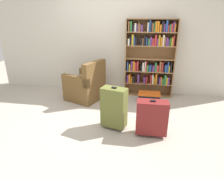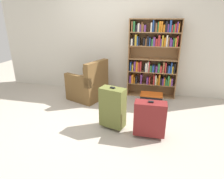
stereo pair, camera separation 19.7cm
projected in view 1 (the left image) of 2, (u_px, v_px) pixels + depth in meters
The scene contains 8 objects.
ground_plane at pixel (100, 122), 3.51m from camera, with size 10.50×10.50×0.00m, color #B2A899.
back_wall at pixel (115, 38), 4.57m from camera, with size 6.00×0.10×2.60m, color beige.
bookshelf at pixel (150, 56), 4.39m from camera, with size 1.10×0.25×1.75m.
armchair at pixel (86, 86), 4.37m from camera, with size 0.91×0.91×0.90m.
mug at pixel (107, 98), 4.40m from camera, with size 0.12×0.08×0.10m.
storage_box at pixel (149, 97), 4.30m from camera, with size 0.48×0.26×0.21m.
suitcase_olive at pixel (114, 107), 3.18m from camera, with size 0.45×0.32×0.74m.
suitcase_dark_red at pixel (152, 117), 3.00m from camera, with size 0.48×0.22×0.61m.
Camera 1 is at (0.72, -2.99, 1.79)m, focal length 31.00 mm.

